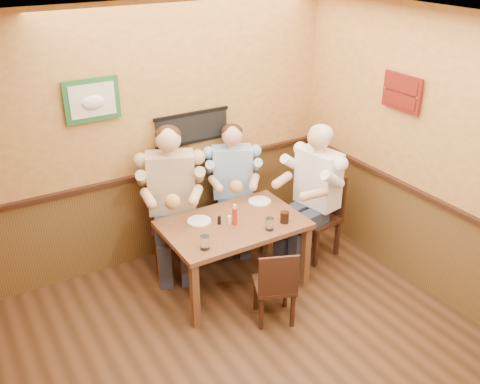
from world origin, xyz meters
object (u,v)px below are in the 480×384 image
Objects in this scene: dining_table at (233,230)px; salt_shaker at (229,220)px; diner_white_elder at (317,199)px; water_glass_mid at (270,224)px; diner_blue_polo at (232,191)px; water_glass_left at (205,242)px; cola_tumbler at (285,217)px; hot_sauce_bottle at (235,216)px; chair_back_right at (232,206)px; diner_tan_shirt at (172,205)px; chair_back_left at (174,223)px; chair_near_side at (274,283)px; chair_right_end at (316,216)px; pepper_shaker at (219,220)px.

salt_shaker reaches higher than dining_table.
diner_white_elder is 11.30× the size of water_glass_mid.
dining_table is 1.06× the size of diner_blue_polo.
diner_blue_polo is 9.85× the size of water_glass_left.
cola_tumbler is 0.50m from hot_sauce_bottle.
diner_tan_shirt is (-0.80, -0.10, 0.27)m from chair_back_right.
chair_back_left reaches higher than chair_near_side.
hot_sauce_bottle is at bearing -42.55° from chair_back_left.
dining_table is 0.57m from water_glass_left.
chair_near_side is at bearing -80.63° from diner_blue_polo.
chair_right_end is at bearing 24.55° from cola_tumbler.
cola_tumbler is at bearing -27.83° from diner_tan_shirt.
diner_tan_shirt is 7.20× the size of hot_sauce_bottle.
chair_near_side is at bearing -74.72° from pepper_shaker.
chair_right_end is at bearing 4.10° from hot_sauce_bottle.
diner_tan_shirt is 0.81m from diner_blue_polo.
diner_white_elder reaches higher than chair_near_side.
dining_table is 1.75× the size of chair_near_side.
dining_table is at bearing 127.94° from water_glass_mid.
water_glass_mid is at bearing -47.22° from hot_sauce_bottle.
pepper_shaker is at bearing 152.09° from salt_shaker.
chair_right_end is at bearing 1.98° from dining_table.
diner_white_elder is at bearing 4.10° from hot_sauce_bottle.
diner_blue_polo reaches higher than chair_back_right.
water_glass_left is (-1.56, -0.33, 0.32)m from chair_right_end.
diner_white_elder is at bearing -25.06° from diner_blue_polo.
chair_back_right is 1.15× the size of chair_near_side.
chair_right_end is 11.26× the size of pepper_shaker.
pepper_shaker is at bearing -103.58° from diner_blue_polo.
diner_white_elder is (1.44, -0.66, 0.20)m from chair_back_left.
dining_table is 0.20m from pepper_shaker.
chair_near_side is 0.77m from water_glass_left.
diner_tan_shirt is at bearing 113.56° from salt_shaker.
water_glass_mid is (0.59, -1.00, 0.30)m from chair_back_left.
water_glass_mid is at bearing -94.00° from chair_near_side.
chair_back_left reaches higher than salt_shaker.
chair_right_end reaches higher than salt_shaker.
chair_right_end is at bearing 0.00° from diner_white_elder.
chair_right_end is 0.68× the size of diner_tan_shirt.
diner_white_elder is at bearing 24.55° from cola_tumbler.
diner_tan_shirt is 1.16m from water_glass_mid.
chair_back_right reaches higher than chair_near_side.
diner_tan_shirt is 1.10× the size of diner_blue_polo.
dining_table is 15.95× the size of salt_shaker.
hot_sauce_bottle reaches higher than chair_back_right.
pepper_shaker is (-0.37, 0.35, -0.02)m from water_glass_mid.
diner_tan_shirt reaches higher than chair_back_left.
chair_right_end is (1.44, -0.66, -0.02)m from chair_back_left.
chair_back_left is 1.04m from water_glass_left.
water_glass_left is (-0.92, -1.08, 0.16)m from diner_blue_polo.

